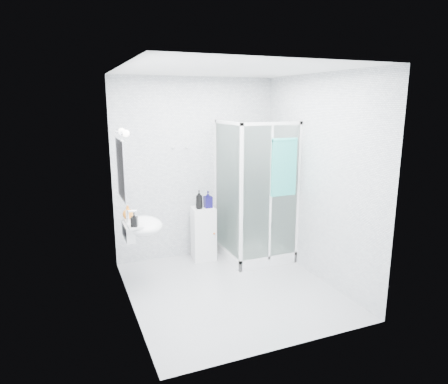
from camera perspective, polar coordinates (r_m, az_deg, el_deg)
name	(u,v)px	position (r m, az deg, el deg)	size (l,w,h in m)	color
room	(231,186)	(4.63, 1.07, 0.87)	(2.40, 2.60, 2.60)	silver
shower_enclosure	(253,230)	(5.80, 4.12, -5.41)	(0.90, 0.95, 2.00)	white
wall_basin	(141,226)	(4.91, -11.76, -4.81)	(0.46, 0.56, 0.35)	white
mirror	(121,169)	(4.71, -14.53, 3.13)	(0.02, 0.60, 0.70)	white
vanity_lights	(123,132)	(4.67, -14.21, 8.26)	(0.10, 0.40, 0.08)	silver
wall_hooks	(180,148)	(5.67, -6.33, 6.27)	(0.23, 0.06, 0.03)	silver
storage_cabinet	(204,233)	(5.83, -2.95, -5.94)	(0.35, 0.36, 0.77)	white
hand_towel	(284,166)	(5.34, 8.56, 3.72)	(0.36, 0.05, 0.77)	teal
shampoo_bottle_a	(199,200)	(5.64, -3.58, -1.09)	(0.10, 0.10, 0.27)	black
shampoo_bottle_b	(208,199)	(5.70, -2.31, -1.05)	(0.11, 0.11, 0.24)	#0F0B44
soap_dispenser_orange	(128,212)	(5.00, -13.59, -2.80)	(0.13, 0.13, 0.16)	orange
soap_dispenser_black	(134,220)	(4.67, -12.70, -3.88)	(0.07, 0.08, 0.16)	black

